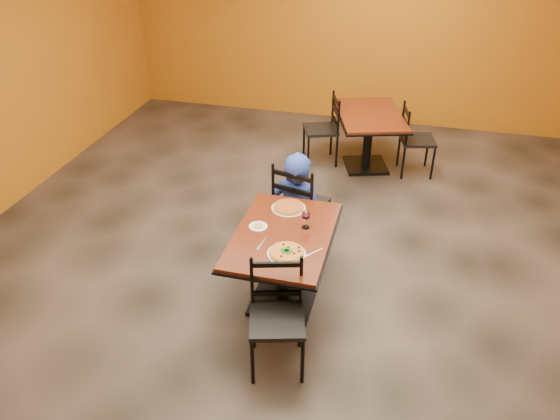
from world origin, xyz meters
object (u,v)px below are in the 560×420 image
(table_second, at_px, (369,128))
(chair_main_far, at_px, (301,205))
(diner, at_px, (297,203))
(plate_far, at_px, (289,208))
(chair_second_left, at_px, (321,130))
(chair_main_near, at_px, (277,321))
(side_plate, at_px, (258,227))
(chair_second_right, at_px, (418,140))
(plate_main, at_px, (286,254))
(wine_glass, at_px, (306,219))
(table_main, at_px, (283,252))
(pizza_far, at_px, (289,207))
(pizza_main, at_px, (286,252))

(table_second, relative_size, chair_main_far, 1.36)
(diner, xyz_separation_m, plate_far, (0.02, -0.44, 0.20))
(chair_second_left, height_order, plate_far, chair_second_left)
(chair_main_near, relative_size, side_plate, 5.73)
(chair_second_right, distance_m, side_plate, 3.11)
(chair_main_far, relative_size, chair_second_left, 1.09)
(table_second, bearing_deg, plate_main, -95.64)
(table_second, relative_size, chair_second_right, 1.51)
(table_second, distance_m, plate_main, 3.17)
(plate_main, bearing_deg, plate_far, 102.23)
(chair_second_left, relative_size, wine_glass, 5.11)
(table_main, xyz_separation_m, pizza_far, (-0.05, 0.40, 0.21))
(diner, bearing_deg, plate_far, 101.36)
(table_second, xyz_separation_m, wine_glass, (-0.24, -2.73, 0.29))
(chair_main_far, height_order, side_plate, chair_main_far)
(chair_main_far, distance_m, chair_second_right, 2.25)
(diner, xyz_separation_m, pizza_far, (0.02, -0.44, 0.22))
(pizza_main, bearing_deg, table_second, 84.36)
(table_main, xyz_separation_m, pizza_main, (0.10, -0.28, 0.21))
(chair_second_right, xyz_separation_m, plate_main, (-0.93, -3.15, 0.30))
(chair_second_right, relative_size, plate_main, 2.93)
(pizza_main, bearing_deg, pizza_far, 102.23)
(table_main, distance_m, table_second, 2.90)
(side_plate, bearing_deg, table_second, 77.28)
(chair_second_left, distance_m, side_plate, 2.84)
(table_second, height_order, plate_main, plate_main)
(chair_main_near, height_order, chair_second_right, chair_main_near)
(chair_second_right, xyz_separation_m, plate_far, (-1.08, -2.47, 0.30))
(table_main, xyz_separation_m, chair_main_far, (-0.04, 0.89, -0.05))
(chair_second_right, distance_m, pizza_main, 3.30)
(table_main, bearing_deg, pizza_far, 97.29)
(pizza_main, xyz_separation_m, side_plate, (-0.33, 0.32, -0.02))
(chair_second_left, height_order, plate_main, chair_second_left)
(table_second, xyz_separation_m, plate_main, (-0.31, -3.15, 0.20))
(wine_glass, bearing_deg, table_main, -140.04)
(wine_glass, bearing_deg, diner, 108.63)
(pizza_main, height_order, plate_far, pizza_main)
(pizza_main, distance_m, wine_glass, 0.42)
(table_second, bearing_deg, table_main, -98.06)
(diner, bearing_deg, chair_main_near, 106.08)
(chair_main_near, xyz_separation_m, diner, (-0.21, 1.57, 0.09))
(plate_main, relative_size, plate_far, 1.00)
(table_second, bearing_deg, plate_far, -100.47)
(pizza_main, relative_size, pizza_far, 1.01)
(chair_main_near, relative_size, chair_second_right, 1.01)
(chair_main_far, bearing_deg, diner, 72.85)
(chair_main_far, height_order, pizza_main, chair_main_far)
(chair_second_left, distance_m, pizza_main, 3.18)
(chair_second_right, height_order, plate_main, chair_second_right)
(chair_main_near, xyz_separation_m, pizza_far, (-0.19, 1.13, 0.31))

